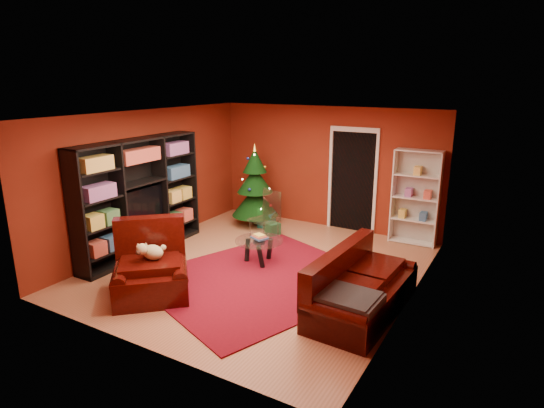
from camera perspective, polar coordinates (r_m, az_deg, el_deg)
The scene contains 18 objects.
floor at distance 7.91m, azimuth -1.47°, elevation -8.20°, with size 5.00×5.50×0.05m, color #A76544.
ceiling at distance 7.26m, azimuth -1.62°, elevation 11.31°, with size 5.00×5.50×0.05m, color silver.
wall_back at distance 9.89m, azimuth 6.95°, elevation 4.58°, with size 5.00×0.05×2.60m, color maroon.
wall_left at distance 9.03m, azimuth -15.33°, elevation 3.10°, with size 0.05×5.50×2.60m, color maroon.
wall_right at distance 6.56m, azimuth 17.59°, elevation -1.67°, with size 0.05×5.50×2.60m, color maroon.
doorway at distance 9.69m, azimuth 10.06°, elevation 2.71°, with size 1.06×0.60×2.16m, color black, non-canonical shape.
rug at distance 7.47m, azimuth -1.47°, elevation -9.39°, with size 2.87×3.35×0.02m, color maroon.
media_unit at distance 8.59m, azimuth -16.23°, elevation 0.79°, with size 0.43×2.78×2.13m, color black, non-canonical shape.
christmas_tree at distance 9.93m, azimuth -2.15°, elevation 2.29°, with size 1.03×1.03×1.83m, color black, non-canonical shape.
gift_box_teal at distance 9.97m, azimuth -0.69°, elevation -1.98°, with size 0.32×0.32×0.32m, color #146E6C.
gift_box_green at distance 9.45m, azimuth 0.04°, elevation -3.15°, with size 0.26×0.26×0.26m, color #1E5C31.
gift_box_red at distance 10.45m, azimuth -1.16°, elevation -1.48°, with size 0.21×0.21×0.21m, color maroon.
white_bookshelf at distance 9.20m, azimuth 17.56°, elevation 0.75°, with size 0.88×0.32×1.90m, color white, non-canonical shape.
armchair at distance 7.02m, azimuth -15.00°, elevation -7.72°, with size 1.15×1.15×0.90m, color black, non-canonical shape.
dog at distance 6.98m, azimuth -14.70°, elevation -5.88°, with size 0.40×0.30×0.29m, color #CCC18E, non-canonical shape.
sofa at distance 6.48m, azimuth 11.42°, elevation -9.61°, with size 2.05×0.92×0.88m, color black, non-canonical shape.
coffee_table at distance 8.03m, azimuth -1.62°, elevation -5.95°, with size 0.84×0.84×0.53m, color gray, non-canonical shape.
acrylic_chair at distance 8.92m, azimuth -1.02°, elevation -2.02°, with size 0.48×0.52×0.94m, color #66605B, non-canonical shape.
Camera 1 is at (3.81, -6.16, 3.16)m, focal length 30.00 mm.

